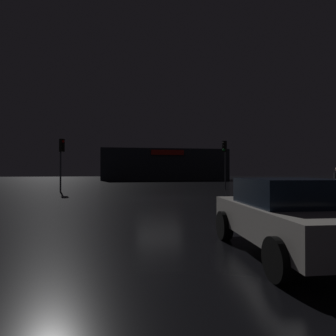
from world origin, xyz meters
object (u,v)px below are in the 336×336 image
Objects in this scene: store_building at (163,165)px; traffic_signal_cross_left at (62,153)px; car_near at (289,215)px; traffic_signal_main at (225,152)px.

traffic_signal_cross_left is at bearing -113.98° from store_building.
store_building is 44.13m from car_near.
store_building reaches higher than car_near.
car_near is at bearing -65.72° from traffic_signal_cross_left.
traffic_signal_main is 13.25m from traffic_signal_cross_left.
store_building is at bearing 84.82° from car_near.
store_building is 29.06m from traffic_signal_cross_left.
car_near is (-5.41, -17.72, -2.45)m from traffic_signal_main.
store_building is 5.08× the size of traffic_signal_main.
traffic_signal_cross_left is (-11.81, -26.55, 0.37)m from store_building.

